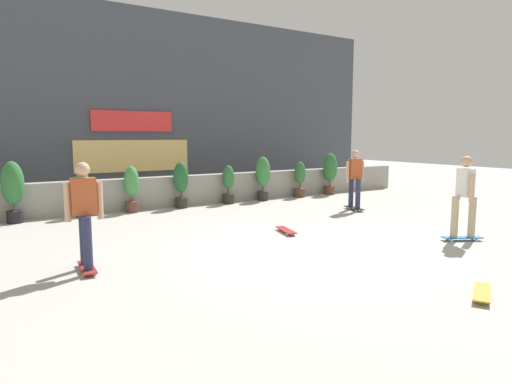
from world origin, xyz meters
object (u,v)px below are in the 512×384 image
at_px(potted_plant_2, 83,192).
at_px(potted_plant_7, 300,178).
at_px(potted_plant_8, 330,171).
at_px(potted_plant_3, 132,187).
at_px(skater_by_wall_right, 84,212).
at_px(skateboard_near_camera, 482,292).
at_px(skater_far_right, 465,194).
at_px(potted_plant_6, 263,175).
at_px(skateboard_aside, 286,230).
at_px(potted_plant_5, 228,183).
at_px(skater_mid_plaza, 355,177).
at_px(potted_plant_4, 181,182).
at_px(potted_plant_1, 13,187).

bearing_deg(potted_plant_2, potted_plant_7, -0.00).
bearing_deg(potted_plant_8, potted_plant_3, 180.00).
bearing_deg(skater_by_wall_right, potted_plant_7, 31.89).
xyz_separation_m(potted_plant_2, skater_by_wall_right, (-0.89, -4.95, 0.30)).
relative_size(skater_by_wall_right, skateboard_near_camera, 2.13).
relative_size(potted_plant_8, skater_far_right, 0.87).
height_order(potted_plant_3, potted_plant_6, potted_plant_6).
bearing_deg(potted_plant_3, skateboard_near_camera, -77.32).
height_order(potted_plant_7, skateboard_aside, potted_plant_7).
bearing_deg(potted_plant_5, skater_mid_plaza, -50.73).
xyz_separation_m(potted_plant_3, skateboard_near_camera, (1.99, -8.83, -0.64)).
bearing_deg(potted_plant_4, skater_mid_plaza, -36.66).
bearing_deg(potted_plant_6, potted_plant_3, 180.00).
xyz_separation_m(potted_plant_8, skater_far_right, (-2.51, -6.81, 0.08)).
bearing_deg(potted_plant_5, potted_plant_6, -0.00).
distance_m(potted_plant_1, potted_plant_8, 10.00).
bearing_deg(potted_plant_3, potted_plant_5, 0.00).
distance_m(potted_plant_5, skater_far_right, 7.01).
height_order(potted_plant_1, potted_plant_7, potted_plant_1).
distance_m(potted_plant_4, potted_plant_7, 4.35).
height_order(potted_plant_7, skateboard_near_camera, potted_plant_7).
bearing_deg(potted_plant_8, skateboard_near_camera, -120.33).
xyz_separation_m(potted_plant_7, skater_by_wall_right, (-7.95, -4.95, 0.29)).
bearing_deg(potted_plant_5, potted_plant_1, -180.00).
bearing_deg(skater_far_right, potted_plant_2, 130.97).
distance_m(skater_far_right, skater_by_wall_right, 7.06).
bearing_deg(potted_plant_4, potted_plant_6, 0.00).
bearing_deg(potted_plant_3, skater_far_right, -55.72).
relative_size(potted_plant_4, skater_far_right, 0.79).
bearing_deg(potted_plant_2, potted_plant_1, -180.00).
distance_m(potted_plant_3, skater_far_right, 8.25).
relative_size(potted_plant_3, potted_plant_8, 0.86).
bearing_deg(skateboard_near_camera, skateboard_aside, 89.00).
bearing_deg(potted_plant_6, potted_plant_7, 0.00).
height_order(potted_plant_5, skater_mid_plaza, skater_mid_plaza).
bearing_deg(potted_plant_6, potted_plant_2, 180.00).
bearing_deg(potted_plant_4, skater_by_wall_right, -126.09).
relative_size(potted_plant_2, skateboard_near_camera, 1.52).
relative_size(potted_plant_5, skater_far_right, 0.70).
height_order(potted_plant_1, skater_mid_plaza, skater_mid_plaza).
bearing_deg(skater_by_wall_right, skater_far_right, -15.32).
relative_size(skateboard_near_camera, skateboard_aside, 0.96).
height_order(potted_plant_2, potted_plant_5, potted_plant_2).
bearing_deg(skater_far_right, skateboard_aside, 136.44).
distance_m(potted_plant_2, potted_plant_7, 7.06).
xyz_separation_m(potted_plant_2, skater_far_right, (5.92, -6.81, 0.30)).
relative_size(potted_plant_6, skater_far_right, 0.84).
bearing_deg(potted_plant_4, potted_plant_2, 180.00).
height_order(potted_plant_5, skater_by_wall_right, skater_by_wall_right).
distance_m(skater_by_wall_right, skateboard_aside, 4.36).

